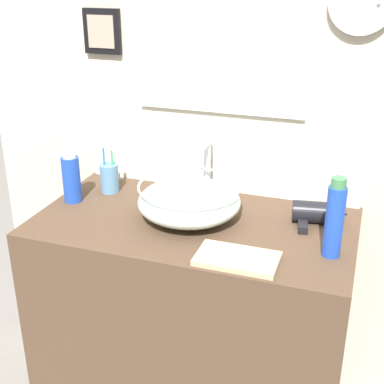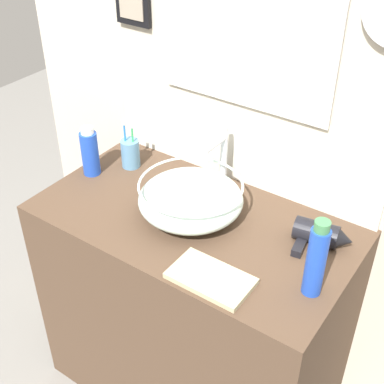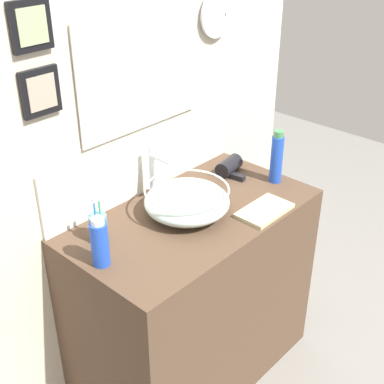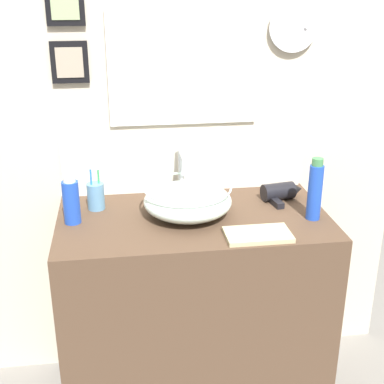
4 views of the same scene
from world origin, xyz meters
The scene contains 9 objects.
vanity_counter centered at (0.00, 0.00, 0.42)m, with size 1.02×0.56×0.85m, color #4C3828.
back_panel centered at (0.00, 0.31, 1.16)m, with size 1.88×0.10×2.33m.
glass_bowl_sink centered at (-0.02, 0.01, 0.91)m, with size 0.33×0.33×0.12m.
faucet centered at (-0.02, 0.19, 0.98)m, with size 0.02×0.12×0.24m.
hair_drier centered at (0.38, 0.11, 0.88)m, with size 0.18×0.15×0.07m.
toothbrush_cup centered at (-0.37, 0.13, 0.90)m, with size 0.07×0.07×0.19m.
shampoo_bottle centered at (0.44, -0.08, 0.96)m, with size 0.05×0.05×0.24m.
spray_bottle centered at (-0.45, 0.01, 0.93)m, with size 0.06×0.06×0.18m.
hand_towel centered at (0.20, -0.20, 0.85)m, with size 0.23×0.13×0.02m, color tan.
Camera 1 is at (0.50, -1.46, 1.61)m, focal length 50.00 mm.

